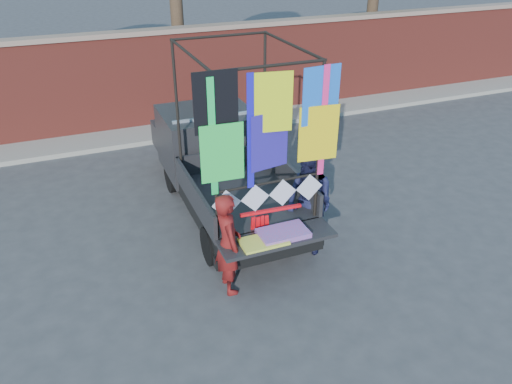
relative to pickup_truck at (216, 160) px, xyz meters
name	(u,v)px	position (x,y,z in m)	size (l,w,h in m)	color
ground	(252,265)	(-0.21, -2.46, -0.85)	(90.00, 90.00, 0.00)	#38383A
brick_wall	(155,79)	(-0.21, 4.54, 0.48)	(30.00, 0.45, 2.61)	maroon
curb	(166,132)	(-0.21, 3.84, -0.79)	(30.00, 1.20, 0.12)	gray
pickup_truck	(216,160)	(0.00, 0.00, 0.00)	(2.13, 5.36, 3.37)	black
woman	(228,244)	(-0.75, -2.86, -0.02)	(0.60, 0.40, 1.66)	maroon
man	(309,203)	(0.85, -2.37, 0.08)	(0.90, 0.70, 1.85)	#161938
streamer_bundle	(265,223)	(-0.06, -2.63, 0.04)	(1.00, 0.12, 0.69)	red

